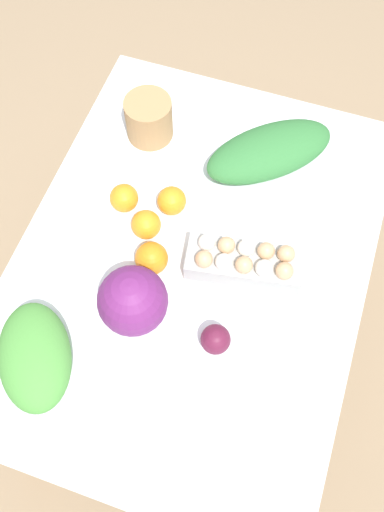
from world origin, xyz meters
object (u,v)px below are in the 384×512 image
Objects in this scene: paper_bag at (149,119)px; greens_bunch_chard at (269,151)px; orange_3 at (172,201)px; orange_1 at (124,198)px; egg_carton at (244,262)px; orange_2 at (152,258)px; greens_bunch_beet_tops at (35,356)px; orange_0 at (146,225)px; beet_root at (216,339)px; cabbage_purple at (133,301)px.

paper_bag is 0.36× the size of greens_bunch_chard.
orange_1 is at bearing -75.23° from orange_3.
orange_2 is at bearing -173.23° from egg_carton.
paper_bag is at bearing -146.41° from orange_3.
egg_carton is at bearing 135.22° from greens_bunch_beet_tops.
egg_carton is 1.14× the size of greens_bunch_beet_tops.
greens_bunch_beet_tops is at bearing -0.64° from paper_bag.
egg_carton is at bearing 4.90° from greens_bunch_chard.
orange_0 and orange_3 have the same top height.
beet_root is 0.86× the size of orange_2.
paper_bag is 0.42m from orange_2.
orange_2 reaches higher than beet_root.
cabbage_purple is 0.23m from orange_0.
egg_carton is 0.54m from greens_bunch_beet_tops.
greens_bunch_chard is 0.55m from beet_root.
orange_2 is at bearing -177.00° from cabbage_purple.
orange_3 is (-0.18, -0.01, -0.00)m from orange_2.
egg_carton is 0.26m from orange_3.
egg_carton reaches higher than orange_1.
cabbage_purple is at bearing 26.38° from orange_1.
paper_bag reaches higher than greens_bunch_beet_tops.
orange_3 reaches higher than beet_root.
egg_carton reaches higher than beet_root.
orange_1 is at bearing -124.23° from orange_0.
greens_bunch_chard is at bearing 129.00° from orange_1.
cabbage_purple is at bearing 13.86° from orange_0.
cabbage_purple reaches higher than greens_bunch_beet_tops.
orange_0 is 0.10m from orange_3.
orange_3 is at bearing 156.96° from orange_0.
paper_bag reaches higher than egg_carton.
greens_bunch_beet_tops is at bearing -144.37° from egg_carton.
beet_root is at bearing 48.20° from orange_0.
orange_1 is (-0.28, -0.14, -0.05)m from cabbage_purple.
orange_1 is at bearing -137.70° from orange_2.
greens_bunch_chard is 0.45m from orange_2.
greens_bunch_chard is at bearing 91.93° from paper_bag.
orange_1 is at bearing -153.62° from cabbage_purple.
egg_carton is 3.96× the size of orange_1.
egg_carton is at bearing 106.36° from orange_2.
egg_carton is 0.23m from orange_2.
beet_root is 0.93× the size of orange_0.
greens_bunch_beet_tops is (0.71, -0.01, -0.01)m from paper_bag.
orange_2 is (-0.32, 0.16, -0.01)m from greens_bunch_beet_tops.
orange_0 is at bearing -151.36° from orange_2.
greens_bunch_chard is 0.81m from greens_bunch_beet_tops.
greens_bunch_beet_tops is at bearing -17.04° from orange_3.
greens_bunch_chard is 5.13× the size of beet_root.
paper_bag is 1.74× the size of orange_1.
orange_2 is (0.40, -0.19, -0.01)m from greens_bunch_chard.
greens_bunch_beet_tops is 0.42m from orange_0.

